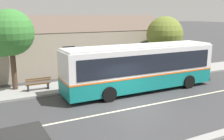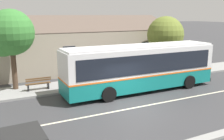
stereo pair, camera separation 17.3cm
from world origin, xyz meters
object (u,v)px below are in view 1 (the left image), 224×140
object	(u,v)px
transit_bus	(141,66)
street_tree_primary	(165,36)
street_tree_secondary	(8,35)
bus_stop_sign	(188,57)
bench_by_building	(38,84)

from	to	relation	value
transit_bus	street_tree_primary	distance (m)	6.89
street_tree_secondary	bus_stop_sign	bearing A→B (deg)	-6.92
transit_bus	bench_by_building	distance (m)	7.49
transit_bus	bench_by_building	world-z (taller)	transit_bus
bench_by_building	street_tree_secondary	world-z (taller)	street_tree_secondary
transit_bus	street_tree_primary	world-z (taller)	street_tree_primary
transit_bus	bus_stop_sign	world-z (taller)	transit_bus
bench_by_building	bus_stop_sign	world-z (taller)	bus_stop_sign
street_tree_primary	transit_bus	bearing A→B (deg)	-143.12
transit_bus	street_tree_primary	bearing A→B (deg)	36.88
street_tree_secondary	bus_stop_sign	xyz separation A→B (m)	(14.94, -1.81, -2.44)
transit_bus	street_tree_secondary	bearing A→B (deg)	155.11
bench_by_building	street_tree_secondary	size ratio (longest dim) A/B	0.30
transit_bus	street_tree_primary	xyz separation A→B (m)	(5.33, 4.00, 1.74)
street_tree_primary	bus_stop_sign	xyz separation A→B (m)	(1.19, -1.91, -1.87)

